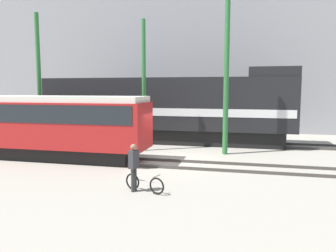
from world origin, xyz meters
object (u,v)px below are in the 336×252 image
at_px(utility_pole_center, 144,86).
at_px(utility_pole_right, 226,75).
at_px(person, 134,163).
at_px(freight_locomotive, 167,108).
at_px(streetcar, 37,123).
at_px(utility_pole_left, 39,81).
at_px(bicycle, 144,184).

relative_size(utility_pole_center, utility_pole_right, 0.87).
bearing_deg(utility_pole_center, person, -75.31).
relative_size(freight_locomotive, utility_pole_right, 1.93).
xyz_separation_m(freight_locomotive, person, (1.39, -10.99, -1.28)).
bearing_deg(streetcar, freight_locomotive, 50.35).
bearing_deg(streetcar, utility_pole_left, 121.58).
height_order(streetcar, utility_pole_left, utility_pole_left).
bearing_deg(utility_pole_right, person, -110.06).
bearing_deg(bicycle, freight_locomotive, 99.20).
xyz_separation_m(freight_locomotive, streetcar, (-5.55, -6.70, -0.44)).
height_order(person, utility_pole_left, utility_pole_left).
height_order(bicycle, person, person).
bearing_deg(bicycle, person, -177.32).
xyz_separation_m(bicycle, person, (-0.39, -0.02, 0.75)).
xyz_separation_m(streetcar, utility_pole_left, (-2.06, 3.35, 2.31)).
relative_size(streetcar, person, 6.96).
height_order(utility_pole_center, utility_pole_right, utility_pole_right).
bearing_deg(person, streetcar, 148.25).
bearing_deg(streetcar, bicycle, -30.25).
distance_m(person, utility_pole_right, 8.81).
bearing_deg(utility_pole_left, streetcar, -58.42).
distance_m(freight_locomotive, streetcar, 8.71).
bearing_deg(freight_locomotive, bicycle, -80.80).
distance_m(utility_pole_center, utility_pole_right, 4.83).
height_order(streetcar, utility_pole_center, utility_pole_center).
height_order(freight_locomotive, bicycle, freight_locomotive).
distance_m(streetcar, utility_pole_right, 10.60).
distance_m(bicycle, utility_pole_right, 9.00).
bearing_deg(utility_pole_right, utility_pole_center, 180.00).
distance_m(utility_pole_left, utility_pole_center, 7.01).
xyz_separation_m(freight_locomotive, utility_pole_left, (-7.61, -3.35, 1.87)).
relative_size(utility_pole_left, utility_pole_right, 0.95).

